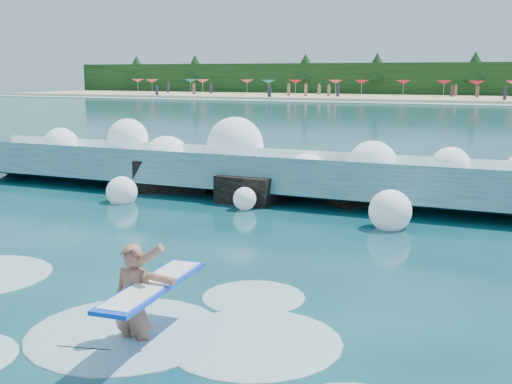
# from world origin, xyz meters

# --- Properties ---
(ground) EXTENTS (200.00, 200.00, 0.00)m
(ground) POSITION_xyz_m (0.00, 0.00, 0.00)
(ground) COLOR #072E3A
(ground) RESTS_ON ground
(beach) EXTENTS (140.00, 20.00, 0.40)m
(beach) POSITION_xyz_m (0.00, 78.00, 0.20)
(beach) COLOR tan
(beach) RESTS_ON ground
(wet_band) EXTENTS (140.00, 5.00, 0.08)m
(wet_band) POSITION_xyz_m (0.00, 67.00, 0.04)
(wet_band) COLOR silver
(wet_band) RESTS_ON ground
(treeline) EXTENTS (140.00, 4.00, 5.00)m
(treeline) POSITION_xyz_m (0.00, 88.00, 2.50)
(treeline) COLOR black
(treeline) RESTS_ON ground
(breaking_wave) EXTENTS (19.49, 2.97, 1.68)m
(breaking_wave) POSITION_xyz_m (-0.74, 7.70, 0.59)
(breaking_wave) COLOR teal
(breaking_wave) RESTS_ON ground
(rock_cluster) EXTENTS (8.12, 3.02, 1.24)m
(rock_cluster) POSITION_xyz_m (-1.04, 7.24, 0.39)
(rock_cluster) COLOR black
(rock_cluster) RESTS_ON ground
(surfer_with_board) EXTENTS (0.92, 2.82, 1.61)m
(surfer_with_board) POSITION_xyz_m (1.90, -2.69, 0.59)
(surfer_with_board) COLOR #A6634D
(surfer_with_board) RESTS_ON ground
(wave_spray) EXTENTS (15.62, 4.34, 2.36)m
(wave_spray) POSITION_xyz_m (-1.09, 7.53, 1.03)
(wave_spray) COLOR white
(wave_spray) RESTS_ON ground
(surf_foam) EXTENTS (9.52, 5.28, 0.14)m
(surf_foam) POSITION_xyz_m (1.20, -2.19, 0.00)
(surf_foam) COLOR silver
(surf_foam) RESTS_ON ground
(beach_umbrellas) EXTENTS (110.89, 6.34, 0.50)m
(beach_umbrellas) POSITION_xyz_m (0.19, 80.08, 2.25)
(beach_umbrellas) COLOR #EB4563
(beach_umbrellas) RESTS_ON ground
(beachgoers) EXTENTS (103.50, 13.64, 1.94)m
(beachgoers) POSITION_xyz_m (0.15, 74.46, 1.08)
(beachgoers) COLOR #3F332D
(beachgoers) RESTS_ON ground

